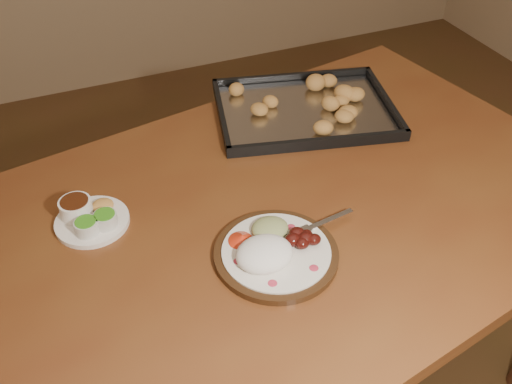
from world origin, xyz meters
name	(u,v)px	position (x,y,z in m)	size (l,w,h in m)	color
ground	(308,366)	(0.00, 0.00, 0.00)	(4.00, 4.00, 0.00)	#4F2D1B
dining_table	(265,245)	(-0.18, -0.05, 0.65)	(1.64, 1.16, 0.75)	brown
dinner_plate	(273,250)	(-0.21, -0.17, 0.77)	(0.31, 0.24, 0.06)	#331D0E
condiment_saucer	(89,217)	(-0.52, 0.06, 0.77)	(0.15, 0.15, 0.05)	white
baking_tray	(305,108)	(0.07, 0.27, 0.77)	(0.52, 0.43, 0.05)	black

